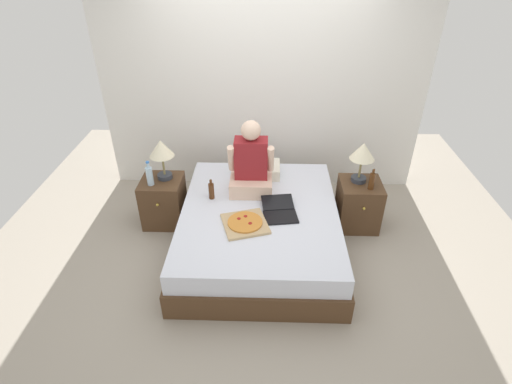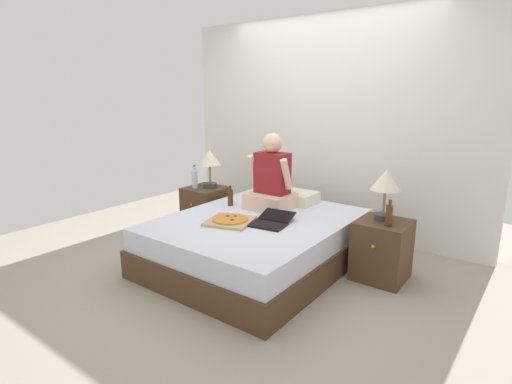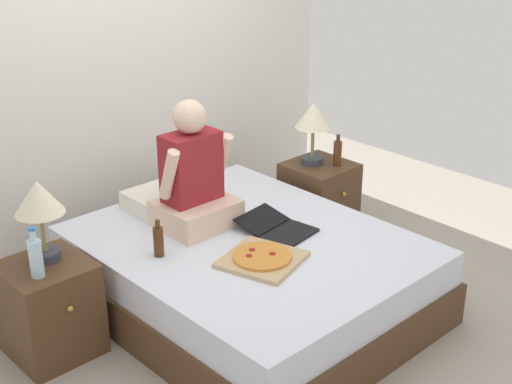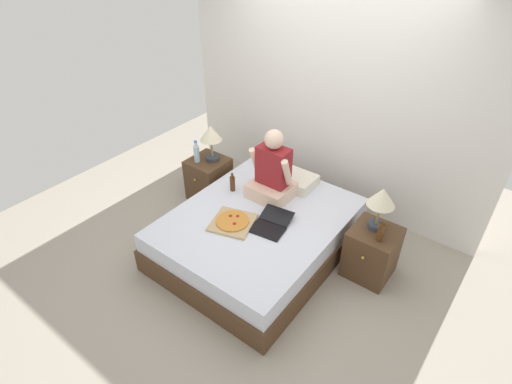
{
  "view_description": "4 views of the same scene",
  "coord_description": "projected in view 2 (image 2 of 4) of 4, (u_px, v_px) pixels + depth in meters",
  "views": [
    {
      "loc": [
        0.07,
        -3.24,
        2.77
      ],
      "look_at": [
        -0.03,
        -0.1,
        0.74
      ],
      "focal_mm": 28.0,
      "sensor_mm": 36.0,
      "label": 1
    },
    {
      "loc": [
        2.17,
        -2.94,
        1.64
      ],
      "look_at": [
        -0.01,
        -0.0,
        0.73
      ],
      "focal_mm": 28.0,
      "sensor_mm": 36.0,
      "label": 2
    },
    {
      "loc": [
        -2.53,
        -2.74,
        2.36
      ],
      "look_at": [
        0.0,
        -0.06,
        0.78
      ],
      "focal_mm": 50.0,
      "sensor_mm": 36.0,
      "label": 3
    },
    {
      "loc": [
        1.9,
        -2.55,
        3.02
      ],
      "look_at": [
        -0.05,
        0.02,
        0.73
      ],
      "focal_mm": 28.0,
      "sensor_mm": 36.0,
      "label": 4
    }
  ],
  "objects": [
    {
      "name": "beer_bottle",
      "position": [
        389.0,
        215.0,
        3.36
      ],
      "size": [
        0.06,
        0.06,
        0.23
      ],
      "color": "#512D14",
      "rests_on": "nightstand_right"
    },
    {
      "name": "laptop",
      "position": [
        271.0,
        222.0,
        3.66
      ],
      "size": [
        0.37,
        0.46,
        0.07
      ],
      "color": "black",
      "rests_on": "bed"
    },
    {
      "name": "lamp_on_right_nightstand",
      "position": [
        386.0,
        184.0,
        3.48
      ],
      "size": [
        0.26,
        0.26,
        0.45
      ],
      "color": "#333842",
      "rests_on": "nightstand_right"
    },
    {
      "name": "nightstand_right",
      "position": [
        382.0,
        250.0,
        3.57
      ],
      "size": [
        0.44,
        0.47,
        0.54
      ],
      "color": "#4C331E",
      "rests_on": "ground"
    },
    {
      "name": "person_seated",
      "position": [
        271.0,
        181.0,
        4.11
      ],
      "size": [
        0.47,
        0.4,
        0.78
      ],
      "color": "beige",
      "rests_on": "bed"
    },
    {
      "name": "nightstand_left",
      "position": [
        206.0,
        209.0,
        4.82
      ],
      "size": [
        0.44,
        0.47,
        0.54
      ],
      "color": "#4C331E",
      "rests_on": "ground"
    },
    {
      "name": "ground_plane",
      "position": [
        257.0,
        263.0,
        3.94
      ],
      "size": [
        5.8,
        5.8,
        0.0
      ],
      "primitive_type": "plane",
      "color": "#9E9384"
    },
    {
      "name": "water_bottle",
      "position": [
        195.0,
        179.0,
        4.7
      ],
      "size": [
        0.07,
        0.07,
        0.28
      ],
      "color": "silver",
      "rests_on": "nightstand_left"
    },
    {
      "name": "pizza_box",
      "position": [
        230.0,
        221.0,
        3.7
      ],
      "size": [
        0.5,
        0.5,
        0.05
      ],
      "color": "tan",
      "rests_on": "bed"
    },
    {
      "name": "wall_back",
      "position": [
        326.0,
        127.0,
        4.69
      ],
      "size": [
        3.8,
        0.12,
        2.5
      ],
      "primitive_type": "cube",
      "color": "silver",
      "rests_on": "ground"
    },
    {
      "name": "bed",
      "position": [
        257.0,
        241.0,
        3.88
      ],
      "size": [
        1.6,
        1.98,
        0.47
      ],
      "color": "#4C331E",
      "rests_on": "ground"
    },
    {
      "name": "beer_bottle_on_bed",
      "position": [
        230.0,
        197.0,
        4.25
      ],
      "size": [
        0.06,
        0.06,
        0.22
      ],
      "color": "#4C2811",
      "rests_on": "bed"
    },
    {
      "name": "pillow",
      "position": [
        292.0,
        197.0,
        4.39
      ],
      "size": [
        0.52,
        0.34,
        0.12
      ],
      "primitive_type": "cube",
      "color": "silver",
      "rests_on": "bed"
    },
    {
      "name": "lamp_on_left_nightstand",
      "position": [
        210.0,
        160.0,
        4.69
      ],
      "size": [
        0.26,
        0.26,
        0.45
      ],
      "color": "#333842",
      "rests_on": "nightstand_left"
    }
  ]
}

